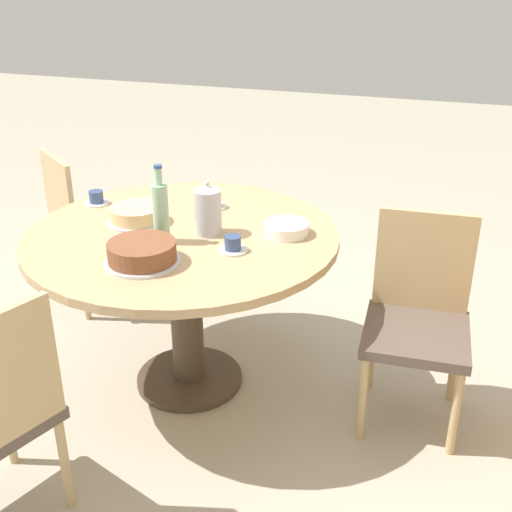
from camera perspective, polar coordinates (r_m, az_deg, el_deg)
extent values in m
plane|color=#B2A893|center=(3.09, -5.89, -10.94)|extent=(14.00, 14.00, 0.00)
cylinder|color=#473828|center=(3.08, -5.91, -10.72)|extent=(0.49, 0.49, 0.03)
cylinder|color=#473828|center=(2.88, -6.22, -4.89)|extent=(0.14, 0.14, 0.69)
cylinder|color=tan|center=(2.72, -6.57, 1.77)|extent=(1.32, 1.32, 0.04)
cylinder|color=tan|center=(2.70, -21.31, -13.53)|extent=(0.03, 0.03, 0.39)
cylinder|color=tan|center=(2.46, -16.64, -17.21)|extent=(0.03, 0.03, 0.39)
cylinder|color=tan|center=(2.68, 9.44, -12.33)|extent=(0.03, 0.03, 0.39)
cylinder|color=tan|center=(2.68, 17.29, -13.18)|extent=(0.03, 0.03, 0.39)
cylinder|color=tan|center=(2.97, 10.25, -8.21)|extent=(0.03, 0.03, 0.39)
cylinder|color=tan|center=(2.98, 17.23, -8.98)|extent=(0.03, 0.03, 0.39)
cube|color=brown|center=(2.70, 14.03, -6.80)|extent=(0.45, 0.45, 0.04)
cube|color=tan|center=(2.76, 14.72, -0.43)|extent=(0.05, 0.40, 0.44)
cylinder|color=tan|center=(3.68, -9.79, -1.24)|extent=(0.03, 0.03, 0.39)
cylinder|color=tan|center=(3.99, -12.03, 0.66)|extent=(0.03, 0.03, 0.39)
cylinder|color=tan|center=(3.57, -14.99, -2.67)|extent=(0.03, 0.03, 0.39)
cylinder|color=tan|center=(3.88, -16.88, -0.60)|extent=(0.03, 0.03, 0.39)
cube|color=brown|center=(3.69, -13.76, 2.15)|extent=(0.59, 0.59, 0.04)
cube|color=tan|center=(3.55, -17.10, 5.01)|extent=(0.26, 0.34, 0.44)
cylinder|color=silver|center=(2.65, -4.29, 3.92)|extent=(0.11, 0.11, 0.19)
cone|color=silver|center=(2.62, -4.36, 6.06)|extent=(0.10, 0.10, 0.02)
sphere|color=silver|center=(2.61, -4.37, 6.45)|extent=(0.02, 0.02, 0.02)
cylinder|color=#99C6A3|center=(2.58, -8.45, 3.72)|extent=(0.07, 0.07, 0.24)
cylinder|color=#99C6A3|center=(2.53, -8.68, 7.00)|extent=(0.03, 0.03, 0.07)
cylinder|color=#2D5184|center=(2.52, -8.73, 7.87)|extent=(0.03, 0.03, 0.01)
cylinder|color=silver|center=(2.46, -10.03, -0.49)|extent=(0.29, 0.29, 0.01)
cylinder|color=brown|center=(2.44, -10.10, 0.41)|extent=(0.26, 0.26, 0.07)
cylinder|color=silver|center=(2.84, -10.53, 3.07)|extent=(0.26, 0.26, 0.01)
cylinder|color=#DBB784|center=(2.83, -10.58, 3.75)|extent=(0.23, 0.23, 0.06)
cylinder|color=silver|center=(2.97, -3.77, 4.39)|extent=(0.12, 0.12, 0.01)
cylinder|color=#334775|center=(2.96, -3.78, 4.96)|extent=(0.07, 0.07, 0.06)
cylinder|color=silver|center=(3.10, -13.96, 4.59)|extent=(0.12, 0.12, 0.01)
cylinder|color=#334775|center=(3.09, -14.02, 5.14)|extent=(0.07, 0.07, 0.06)
cylinder|color=silver|center=(2.52, -2.07, 0.53)|extent=(0.12, 0.12, 0.01)
cylinder|color=#334775|center=(2.51, -2.08, 1.19)|extent=(0.07, 0.07, 0.06)
cylinder|color=white|center=(2.68, 2.70, 2.06)|extent=(0.19, 0.19, 0.01)
cylinder|color=white|center=(2.67, 2.70, 2.26)|extent=(0.19, 0.19, 0.01)
cylinder|color=white|center=(2.67, 2.71, 2.45)|extent=(0.19, 0.19, 0.01)
cylinder|color=white|center=(2.67, 2.71, 2.65)|extent=(0.19, 0.19, 0.01)
cylinder|color=white|center=(2.66, 2.72, 2.85)|extent=(0.19, 0.19, 0.01)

